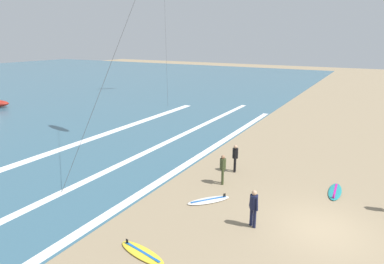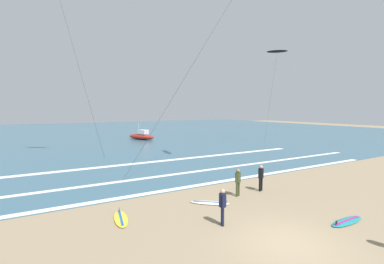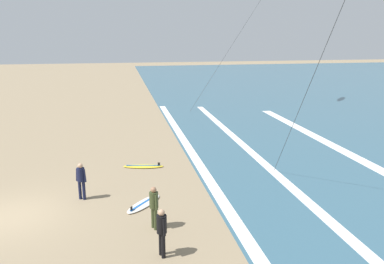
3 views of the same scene
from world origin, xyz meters
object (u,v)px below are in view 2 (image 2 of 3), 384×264
offshore_boat (142,136)px  surfboard_foreground_flat (347,221)px  surfer_left_near (223,204)px  surfer_mid_group (238,180)px  kite_black_high_right (277,52)px  surfer_right_near (261,176)px  surfboard_near_water (121,218)px  surfboard_right_spare (210,203)px

offshore_boat → surfboard_foreground_flat: bearing=-95.4°
surfer_left_near → surfboard_foreground_flat: bearing=-27.1°
surfer_left_near → surfer_mid_group: bearing=41.4°
surfboard_foreground_flat → kite_black_high_right: kite_black_high_right is taller
surfboard_foreground_flat → kite_black_high_right: 35.59m
surfboard_foreground_flat → kite_black_high_right: size_ratio=0.15×
surfboard_foreground_flat → kite_black_high_right: (21.73, 24.55, 13.86)m
surfer_right_near → surfer_mid_group: size_ratio=1.00×
surfer_right_near → surfer_mid_group: (-1.85, -0.07, 0.00)m
surfer_right_near → offshore_boat: offshore_boat is taller
surfboard_near_water → kite_black_high_right: 38.47m
surfboard_right_spare → offshore_boat: size_ratio=0.37×
surfer_mid_group → surfer_left_near: bearing=-138.6°
surfer_left_near → offshore_boat: 34.56m
surfer_mid_group → surfboard_right_spare: surfer_mid_group is taller
surfer_mid_group → surfboard_foreground_flat: bearing=-71.0°
surfboard_near_water → surfboard_foreground_flat: size_ratio=1.03×
surfer_left_near → offshore_boat: offshore_boat is taller
surfer_left_near → surfer_mid_group: size_ratio=1.00×
surfer_left_near → surfboard_right_spare: (1.04, 2.52, -0.91)m
surfboard_foreground_flat → kite_black_high_right: bearing=48.5°
surfer_right_near → offshore_boat: (3.40, 30.70, -0.40)m
surfer_right_near → surfboard_right_spare: surfer_right_near is taller
surfer_left_near → surfboard_right_spare: surfer_left_near is taller
surfboard_foreground_flat → offshore_boat: bearing=84.6°
surfer_left_near → offshore_boat: size_ratio=0.30×
surfer_right_near → kite_black_high_right: (21.70, 19.18, 12.95)m
surfer_left_near → surfboard_right_spare: 2.87m
surfer_mid_group → surfboard_right_spare: size_ratio=0.80×
surfer_right_near → kite_black_high_right: kite_black_high_right is taller
surfboard_foreground_flat → surfer_right_near: bearing=89.7°
surfer_right_near → offshore_boat: size_ratio=0.30×
surfer_left_near → offshore_boat: (8.39, 33.53, -0.40)m
surfer_mid_group → surfboard_foreground_flat: 5.68m
surfer_right_near → surfboard_foreground_flat: surfer_right_near is taller
surfer_mid_group → offshore_boat: (5.26, 30.77, -0.40)m
surfer_left_near → kite_black_high_right: 36.93m
surfboard_right_spare → surfboard_foreground_flat: (3.91, -5.06, 0.00)m
surfboard_near_water → surfer_left_near: bearing=-37.7°
surfer_mid_group → offshore_boat: bearing=80.3°
surfer_right_near → surfboard_near_water: (-8.63, -0.01, -0.91)m
surfer_mid_group → surfboard_foreground_flat: (1.82, -5.30, -0.91)m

